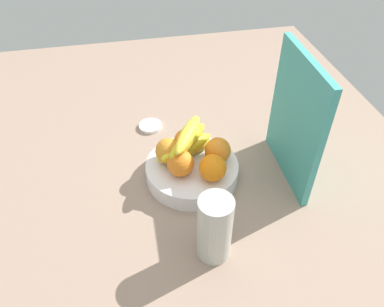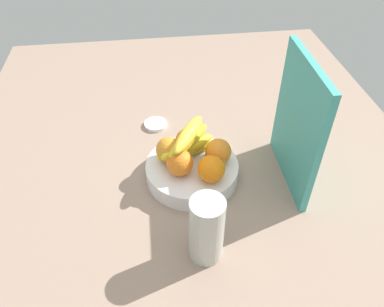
% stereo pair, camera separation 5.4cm
% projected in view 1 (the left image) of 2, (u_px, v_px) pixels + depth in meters
% --- Properties ---
extents(ground_plane, '(1.80, 1.40, 0.03)m').
position_uv_depth(ground_plane, '(193.00, 173.00, 1.11)').
color(ground_plane, gray).
extents(fruit_bowl, '(0.26, 0.26, 0.05)m').
position_uv_depth(fruit_bowl, '(192.00, 171.00, 1.07)').
color(fruit_bowl, white).
rests_on(fruit_bowl, ground_plane).
extents(orange_front_left, '(0.07, 0.07, 0.07)m').
position_uv_depth(orange_front_left, '(213.00, 168.00, 0.99)').
color(orange_front_left, orange).
rests_on(orange_front_left, fruit_bowl).
extents(orange_front_right, '(0.07, 0.07, 0.07)m').
position_uv_depth(orange_front_right, '(218.00, 150.00, 1.04)').
color(orange_front_right, orange).
rests_on(orange_front_right, fruit_bowl).
extents(orange_center, '(0.07, 0.07, 0.07)m').
position_uv_depth(orange_center, '(186.00, 141.00, 1.07)').
color(orange_center, orange).
rests_on(orange_center, fruit_bowl).
extents(orange_back_left, '(0.07, 0.07, 0.07)m').
position_uv_depth(orange_back_left, '(168.00, 150.00, 1.04)').
color(orange_back_left, orange).
rests_on(orange_back_left, fruit_bowl).
extents(orange_back_right, '(0.07, 0.07, 0.07)m').
position_uv_depth(orange_back_right, '(181.00, 163.00, 1.00)').
color(orange_back_right, orange).
rests_on(orange_back_right, fruit_bowl).
extents(banana_bunch, '(0.17, 0.18, 0.11)m').
position_uv_depth(banana_bunch, '(187.00, 144.00, 1.03)').
color(banana_bunch, yellow).
rests_on(banana_bunch, fruit_bowl).
extents(cutting_board, '(0.28, 0.02, 0.36)m').
position_uv_depth(cutting_board, '(296.00, 120.00, 0.98)').
color(cutting_board, teal).
rests_on(cutting_board, ground_plane).
extents(thermos_tumbler, '(0.08, 0.08, 0.18)m').
position_uv_depth(thermos_tumbler, '(215.00, 228.00, 0.84)').
color(thermos_tumbler, '#BABCB3').
rests_on(thermos_tumbler, ground_plane).
extents(jar_lid, '(0.08, 0.08, 0.01)m').
position_uv_depth(jar_lid, '(150.00, 126.00, 1.25)').
color(jar_lid, white).
rests_on(jar_lid, ground_plane).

